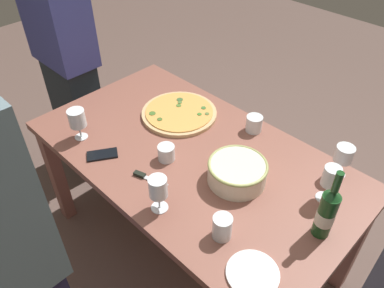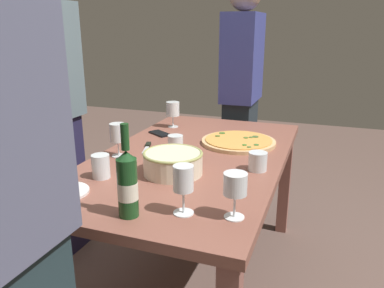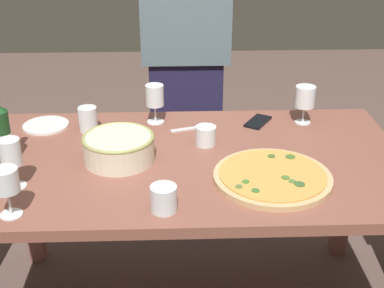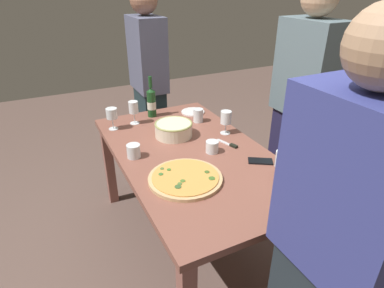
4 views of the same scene
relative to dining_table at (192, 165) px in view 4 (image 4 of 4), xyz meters
The scene contains 18 objects.
ground_plane 0.66m from the dining_table, ahead, with size 8.00×8.00×0.00m, color brown.
dining_table is the anchor object (origin of this frame).
pizza 0.34m from the dining_table, 32.87° to the right, with size 0.41×0.41×0.03m.
serving_bowl 0.31m from the dining_table, behind, with size 0.26×0.26×0.10m.
wine_bottle 0.71m from the dining_table, behind, with size 0.07×0.07×0.32m.
wine_glass_near_pizza 0.70m from the dining_table, 147.70° to the right, with size 0.08×0.08×0.16m.
wine_glass_by_bottle 0.66m from the dining_table, 162.55° to the right, with size 0.07×0.07×0.18m.
wine_glass_far_left 0.61m from the dining_table, 32.43° to the left, with size 0.08×0.08×0.16m.
wine_glass_far_right 0.42m from the dining_table, 113.21° to the left, with size 0.08×0.08×0.17m.
cup_amber 0.51m from the dining_table, 148.07° to the left, with size 0.08×0.08×0.10m, color white.
cup_ceramic 0.39m from the dining_table, 106.02° to the right, with size 0.08×0.08×0.08m, color white.
cup_spare 0.18m from the dining_table, 63.23° to the left, with size 0.08×0.08×0.08m, color white.
side_plate 0.68m from the dining_table, 153.03° to the left, with size 0.19×0.19×0.01m, color white.
cell_phone 0.44m from the dining_table, 46.93° to the left, with size 0.07×0.14×0.01m, color black.
pizza_knife 0.28m from the dining_table, 84.13° to the left, with size 0.17×0.07×0.02m.
person_host 1.14m from the dining_table, behind, with size 0.41×0.24×1.69m.
person_guest_left 0.91m from the dining_table, 89.73° to the left, with size 0.44×0.24×1.74m.
person_guest_right 1.11m from the dining_table, ahead, with size 0.42×0.24×1.70m.
Camera 4 is at (1.61, -0.80, 1.74)m, focal length 30.20 mm.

